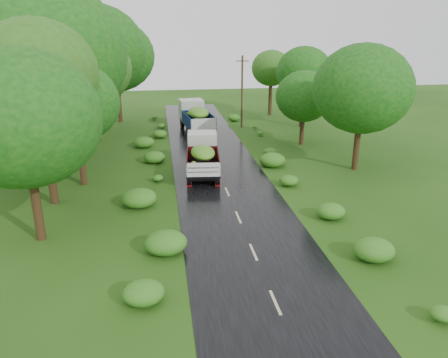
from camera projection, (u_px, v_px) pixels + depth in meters
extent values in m
plane|color=#1B420E|center=(275.00, 303.00, 16.78)|extent=(120.00, 120.00, 0.00)
cube|color=black|center=(249.00, 242.00, 21.45)|extent=(6.50, 80.00, 0.02)
cube|color=#BFB78C|center=(275.00, 302.00, 16.78)|extent=(0.12, 1.60, 0.00)
cube|color=#BFB78C|center=(253.00, 252.00, 20.51)|extent=(0.12, 1.60, 0.00)
cube|color=#BFB78C|center=(238.00, 217.00, 24.24)|extent=(0.12, 1.60, 0.00)
cube|color=#BFB78C|center=(227.00, 192.00, 27.97)|extent=(0.12, 1.60, 0.00)
cube|color=#BFB78C|center=(219.00, 172.00, 31.71)|extent=(0.12, 1.60, 0.00)
cube|color=#BFB78C|center=(212.00, 157.00, 35.44)|extent=(0.12, 1.60, 0.00)
cube|color=#BFB78C|center=(207.00, 144.00, 39.17)|extent=(0.12, 1.60, 0.00)
cube|color=#BFB78C|center=(202.00, 134.00, 42.90)|extent=(0.12, 1.60, 0.00)
cube|color=#BFB78C|center=(198.00, 125.00, 46.63)|extent=(0.12, 1.60, 0.00)
cube|color=#BFB78C|center=(195.00, 118.00, 50.36)|extent=(0.12, 1.60, 0.00)
cube|color=#BFB78C|center=(192.00, 112.00, 54.10)|extent=(0.12, 1.60, 0.00)
cube|color=black|center=(203.00, 166.00, 30.99)|extent=(2.14, 5.56, 0.27)
cylinder|color=black|center=(190.00, 161.00, 32.84)|extent=(0.36, 0.99, 0.96)
cylinder|color=black|center=(215.00, 160.00, 32.95)|extent=(0.36, 0.99, 0.96)
cylinder|color=black|center=(189.00, 174.00, 29.82)|extent=(0.36, 0.99, 0.96)
cylinder|color=black|center=(217.00, 174.00, 29.92)|extent=(0.36, 0.99, 0.96)
cylinder|color=black|center=(189.00, 179.00, 28.89)|extent=(0.36, 0.99, 0.96)
cylinder|color=black|center=(217.00, 178.00, 28.99)|extent=(0.36, 0.99, 0.96)
cube|color=maroon|center=(189.00, 184.00, 28.65)|extent=(0.33, 0.07, 0.43)
cube|color=maroon|center=(218.00, 183.00, 28.75)|extent=(0.33, 0.07, 0.43)
cube|color=silver|center=(202.00, 144.00, 32.68)|extent=(2.29, 2.02, 1.83)
cube|color=black|center=(203.00, 168.00, 29.96)|extent=(2.58, 4.33, 0.15)
cube|color=#4C0E0D|center=(187.00, 161.00, 29.72)|extent=(0.45, 4.14, 0.92)
cube|color=#4C0E0D|center=(219.00, 160.00, 29.84)|extent=(0.45, 4.14, 0.92)
cube|color=#4C0E0D|center=(203.00, 152.00, 31.70)|extent=(2.22, 0.28, 0.92)
cube|color=silver|center=(203.00, 170.00, 27.87)|extent=(2.22, 0.28, 0.92)
ellipsoid|color=#3F8117|center=(203.00, 152.00, 29.59)|extent=(2.17, 3.64, 0.96)
cube|color=black|center=(196.00, 125.00, 43.49)|extent=(2.54, 6.21, 0.30)
cylinder|color=black|center=(182.00, 123.00, 45.28)|extent=(0.42, 1.10, 1.07)
cylinder|color=black|center=(202.00, 122.00, 45.79)|extent=(0.42, 1.10, 1.07)
cylinder|color=black|center=(189.00, 130.00, 42.03)|extent=(0.42, 1.10, 1.07)
cylinder|color=black|center=(210.00, 129.00, 42.55)|extent=(0.42, 1.10, 1.07)
cylinder|color=black|center=(191.00, 133.00, 41.04)|extent=(0.42, 1.10, 1.07)
cylinder|color=black|center=(212.00, 132.00, 41.55)|extent=(0.42, 1.10, 1.07)
cube|color=maroon|center=(192.00, 136.00, 40.78)|extent=(0.37, 0.09, 0.48)
cube|color=maroon|center=(213.00, 135.00, 41.30)|extent=(0.37, 0.09, 0.48)
cube|color=silver|center=(191.00, 109.00, 45.29)|extent=(2.59, 2.30, 2.04)
cube|color=black|center=(199.00, 125.00, 42.38)|extent=(2.99, 4.86, 0.17)
cube|color=navy|center=(186.00, 120.00, 41.89)|extent=(0.62, 4.58, 1.02)
cube|color=navy|center=(210.00, 119.00, 42.48)|extent=(0.62, 4.58, 1.02)
cube|color=navy|center=(194.00, 115.00, 44.24)|extent=(2.46, 0.37, 1.02)
cube|color=silver|center=(204.00, 124.00, 40.13)|extent=(2.46, 0.37, 1.02)
ellipsoid|color=#3F8117|center=(198.00, 113.00, 41.97)|extent=(2.51, 4.08, 1.07)
cylinder|color=#382616|center=(242.00, 92.00, 44.57)|extent=(0.23, 0.23, 7.30)
cube|color=#382616|center=(242.00, 61.00, 43.54)|extent=(1.27, 0.31, 0.09)
cylinder|color=black|center=(32.00, 173.00, 20.68)|extent=(0.45, 0.45, 6.92)
ellipsoid|color=#0D4810|center=(23.00, 119.00, 19.81)|extent=(3.77, 3.77, 3.39)
cylinder|color=black|center=(45.00, 133.00, 24.83)|extent=(0.49, 0.49, 8.66)
ellipsoid|color=#0D4810|center=(37.00, 73.00, 23.74)|extent=(3.64, 3.64, 3.28)
cylinder|color=black|center=(79.00, 139.00, 28.30)|extent=(0.43, 0.43, 6.24)
ellipsoid|color=#0D4810|center=(75.00, 103.00, 27.51)|extent=(3.35, 3.35, 3.01)
cylinder|color=black|center=(50.00, 104.00, 32.22)|extent=(0.50, 0.50, 9.21)
ellipsoid|color=#0D4810|center=(44.00, 55.00, 31.06)|extent=(4.86, 4.86, 4.37)
cylinder|color=black|center=(95.00, 100.00, 39.44)|extent=(0.46, 0.46, 7.40)
ellipsoid|color=#0D4810|center=(92.00, 68.00, 38.50)|extent=(3.74, 3.74, 3.37)
cylinder|color=black|center=(99.00, 85.00, 43.73)|extent=(0.49, 0.49, 8.93)
ellipsoid|color=#0D4810|center=(96.00, 50.00, 42.61)|extent=(4.39, 4.39, 3.95)
cylinder|color=black|center=(118.00, 85.00, 47.19)|extent=(0.47, 0.47, 8.00)
ellipsoid|color=#0D4810|center=(115.00, 56.00, 46.18)|extent=(4.06, 4.06, 3.65)
cylinder|color=black|center=(359.00, 125.00, 31.34)|extent=(0.44, 0.44, 6.72)
ellipsoid|color=#285A16|center=(363.00, 89.00, 30.49)|extent=(3.73, 3.73, 3.36)
cylinder|color=black|center=(303.00, 117.00, 38.44)|extent=(0.40, 0.40, 4.88)
ellipsoid|color=#285A16|center=(304.00, 96.00, 37.82)|extent=(3.14, 3.14, 2.82)
cylinder|color=black|center=(303.00, 96.00, 45.15)|extent=(0.43, 0.43, 6.45)
ellipsoid|color=#285A16|center=(304.00, 72.00, 44.33)|extent=(3.35, 3.35, 3.02)
cylinder|color=black|center=(271.00, 89.00, 51.28)|extent=(0.43, 0.43, 6.18)
ellipsoid|color=#285A16|center=(271.00, 68.00, 50.50)|extent=(3.03, 3.03, 2.73)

